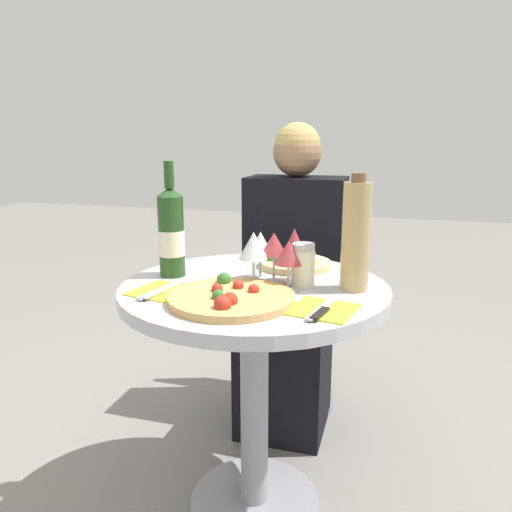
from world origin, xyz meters
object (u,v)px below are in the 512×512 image
pizza_large (231,297)px  tall_carafe (356,236)px  chair_behind_diner (297,306)px  dining_table (254,339)px  wine_bottle (171,233)px  seated_diner (291,293)px

pizza_large → tall_carafe: 0.37m
chair_behind_diner → pizza_large: chair_behind_diner is taller
dining_table → chair_behind_diner: bearing=91.0°
pizza_large → wine_bottle: (-0.25, 0.19, 0.12)m
chair_behind_diner → seated_diner: (-0.00, -0.14, 0.11)m
tall_carafe → chair_behind_diner: bearing=113.2°
chair_behind_diner → wine_bottle: (-0.25, -0.68, 0.43)m
chair_behind_diner → seated_diner: seated_diner is taller
seated_diner → tall_carafe: bearing=118.5°
dining_table → tall_carafe: size_ratio=2.40×
chair_behind_diner → pizza_large: size_ratio=2.64×
chair_behind_diner → tall_carafe: tall_carafe is taller
wine_bottle → chair_behind_diner: bearing=69.6°
chair_behind_diner → tall_carafe: 0.86m
tall_carafe → dining_table: bearing=-174.0°
dining_table → pizza_large: 0.24m
seated_diner → tall_carafe: seated_diner is taller
chair_behind_diner → pizza_large: bearing=89.9°
chair_behind_diner → dining_table: bearing=91.0°
chair_behind_diner → tall_carafe: size_ratio=2.70×
wine_bottle → pizza_large: bearing=-37.0°
pizza_large → wine_bottle: bearing=143.0°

